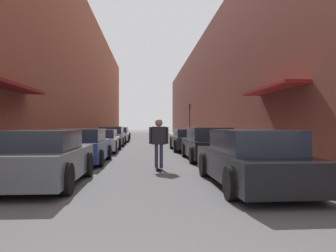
% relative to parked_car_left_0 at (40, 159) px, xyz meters
% --- Properties ---
extents(ground, '(143.23, 143.23, 0.00)m').
position_rel_parked_car_left_0_xyz_m(ground, '(2.54, 19.30, -0.65)').
color(ground, '#515154').
extents(curb_strip_left, '(1.80, 65.10, 0.12)m').
position_rel_parked_car_left_0_xyz_m(curb_strip_left, '(-1.97, 25.81, -0.59)').
color(curb_strip_left, gray).
rests_on(curb_strip_left, ground).
extents(curb_strip_right, '(1.80, 65.10, 0.12)m').
position_rel_parked_car_left_0_xyz_m(curb_strip_right, '(7.05, 25.81, -0.59)').
color(curb_strip_right, gray).
rests_on(curb_strip_right, ground).
extents(building_row_left, '(4.90, 65.10, 13.01)m').
position_rel_parked_car_left_0_xyz_m(building_row_left, '(-4.87, 25.80, 5.85)').
color(building_row_left, brown).
rests_on(building_row_left, ground).
extents(building_row_right, '(4.90, 65.10, 10.13)m').
position_rel_parked_car_left_0_xyz_m(building_row_right, '(9.95, 25.80, 4.41)').
color(building_row_right, brown).
rests_on(building_row_right, ground).
extents(parked_car_left_0, '(2.03, 3.96, 1.34)m').
position_rel_parked_car_left_0_xyz_m(parked_car_left_0, '(0.00, 0.00, 0.00)').
color(parked_car_left_0, '#515459').
rests_on(parked_car_left_0, ground).
extents(parked_car_left_1, '(1.98, 4.15, 1.31)m').
position_rel_parked_car_left_0_xyz_m(parked_car_left_1, '(0.07, 4.69, -0.02)').
color(parked_car_left_1, navy).
rests_on(parked_car_left_1, ground).
extents(parked_car_left_2, '(2.01, 4.73, 1.21)m').
position_rel_parked_car_left_0_xyz_m(parked_car_left_2, '(0.06, 10.10, -0.06)').
color(parked_car_left_2, '#B7B7BC').
rests_on(parked_car_left_2, ground).
extents(parked_car_left_3, '(1.91, 4.49, 1.36)m').
position_rel_parked_car_left_0_xyz_m(parked_car_left_3, '(0.10, 15.62, -0.00)').
color(parked_car_left_3, gray).
rests_on(parked_car_left_3, ground).
extents(parked_car_left_4, '(2.03, 4.36, 1.24)m').
position_rel_parked_car_left_0_xyz_m(parked_car_left_4, '(0.07, 21.00, -0.06)').
color(parked_car_left_4, silver).
rests_on(parked_car_left_4, ground).
extents(parked_car_left_5, '(1.92, 4.82, 1.25)m').
position_rel_parked_car_left_0_xyz_m(parked_car_left_5, '(-0.12, 26.88, -0.05)').
color(parked_car_left_5, '#232326').
rests_on(parked_car_left_5, ground).
extents(parked_car_right_0, '(1.89, 4.78, 1.35)m').
position_rel_parked_car_left_0_xyz_m(parked_car_right_0, '(5.05, -0.44, -0.00)').
color(parked_car_right_0, black).
rests_on(parked_car_right_0, ground).
extents(parked_car_right_1, '(1.87, 4.18, 1.37)m').
position_rel_parked_car_left_0_xyz_m(parked_car_right_1, '(5.14, 5.44, 0.00)').
color(parked_car_right_1, black).
rests_on(parked_car_right_1, ground).
extents(parked_car_right_2, '(1.96, 4.42, 1.23)m').
position_rel_parked_car_left_0_xyz_m(parked_car_right_2, '(5.01, 10.58, -0.04)').
color(parked_car_right_2, '#232326').
rests_on(parked_car_right_2, ground).
extents(skateboarder, '(0.63, 0.78, 1.66)m').
position_rel_parked_car_left_0_xyz_m(skateboarder, '(2.97, 2.57, 0.36)').
color(skateboarder, black).
rests_on(skateboarder, ground).
extents(traffic_light, '(0.16, 0.22, 3.36)m').
position_rel_parked_car_left_0_xyz_m(traffic_light, '(6.71, 22.86, 1.55)').
color(traffic_light, '#2D2D2D').
rests_on(traffic_light, curb_strip_right).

